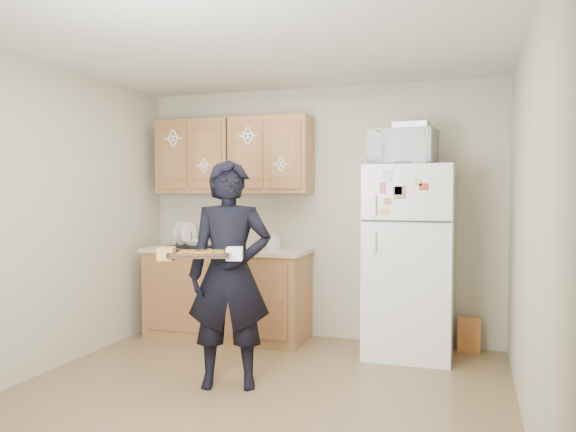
% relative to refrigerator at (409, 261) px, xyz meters
% --- Properties ---
extents(floor, '(3.60, 3.60, 0.00)m').
position_rel_refrigerator_xyz_m(floor, '(-0.95, -1.43, -0.85)').
color(floor, brown).
rests_on(floor, ground).
extents(ceiling, '(3.60, 3.60, 0.00)m').
position_rel_refrigerator_xyz_m(ceiling, '(-0.95, -1.43, 1.65)').
color(ceiling, silver).
rests_on(ceiling, wall_back).
extents(wall_back, '(3.60, 0.04, 2.50)m').
position_rel_refrigerator_xyz_m(wall_back, '(-0.95, 0.37, 0.40)').
color(wall_back, '#B1AA8F').
rests_on(wall_back, floor).
extents(wall_front, '(3.60, 0.04, 2.50)m').
position_rel_refrigerator_xyz_m(wall_front, '(-0.95, -3.23, 0.40)').
color(wall_front, '#B1AA8F').
rests_on(wall_front, floor).
extents(wall_left, '(0.04, 3.60, 2.50)m').
position_rel_refrigerator_xyz_m(wall_left, '(-2.75, -1.43, 0.40)').
color(wall_left, '#B1AA8F').
rests_on(wall_left, floor).
extents(wall_right, '(0.04, 3.60, 2.50)m').
position_rel_refrigerator_xyz_m(wall_right, '(0.85, -1.43, 0.40)').
color(wall_right, '#B1AA8F').
rests_on(wall_right, floor).
extents(refrigerator, '(0.75, 0.70, 1.70)m').
position_rel_refrigerator_xyz_m(refrigerator, '(0.00, 0.00, 0.00)').
color(refrigerator, white).
rests_on(refrigerator, floor).
extents(base_cabinet, '(1.60, 0.60, 0.86)m').
position_rel_refrigerator_xyz_m(base_cabinet, '(-1.80, 0.05, -0.42)').
color(base_cabinet, brown).
rests_on(base_cabinet, floor).
extents(countertop, '(1.64, 0.64, 0.04)m').
position_rel_refrigerator_xyz_m(countertop, '(-1.80, 0.05, 0.03)').
color(countertop, beige).
rests_on(countertop, base_cabinet).
extents(upper_cab_left, '(0.80, 0.33, 0.75)m').
position_rel_refrigerator_xyz_m(upper_cab_left, '(-2.20, 0.18, 0.98)').
color(upper_cab_left, brown).
rests_on(upper_cab_left, wall_back).
extents(upper_cab_right, '(0.80, 0.33, 0.75)m').
position_rel_refrigerator_xyz_m(upper_cab_right, '(-1.38, 0.18, 0.98)').
color(upper_cab_right, brown).
rests_on(upper_cab_right, wall_back).
extents(cereal_box, '(0.20, 0.07, 0.32)m').
position_rel_refrigerator_xyz_m(cereal_box, '(0.52, 0.24, -0.69)').
color(cereal_box, '#C29344').
rests_on(cereal_box, floor).
extents(person, '(0.72, 0.59, 1.70)m').
position_rel_refrigerator_xyz_m(person, '(-1.19, -1.25, 0.00)').
color(person, black).
rests_on(person, floor).
extents(baking_tray, '(0.50, 0.43, 0.04)m').
position_rel_refrigerator_xyz_m(baking_tray, '(-1.29, -1.53, 0.17)').
color(baking_tray, black).
rests_on(baking_tray, person).
extents(pizza_front_left, '(0.14, 0.14, 0.02)m').
position_rel_refrigerator_xyz_m(pizza_front_left, '(-1.36, -1.63, 0.19)').
color(pizza_front_left, orange).
rests_on(pizza_front_left, baking_tray).
extents(pizza_front_right, '(0.14, 0.14, 0.02)m').
position_rel_refrigerator_xyz_m(pizza_front_right, '(-1.17, -1.57, 0.19)').
color(pizza_front_right, orange).
rests_on(pizza_front_right, baking_tray).
extents(pizza_back_left, '(0.14, 0.14, 0.02)m').
position_rel_refrigerator_xyz_m(pizza_back_left, '(-1.40, -1.50, 0.19)').
color(pizza_back_left, orange).
rests_on(pizza_back_left, baking_tray).
extents(pizza_back_right, '(0.14, 0.14, 0.02)m').
position_rel_refrigerator_xyz_m(pizza_back_right, '(-1.22, -1.43, 0.19)').
color(pizza_back_right, orange).
rests_on(pizza_back_right, baking_tray).
extents(pizza_center, '(0.14, 0.14, 0.02)m').
position_rel_refrigerator_xyz_m(pizza_center, '(-1.29, -1.53, 0.19)').
color(pizza_center, orange).
rests_on(pizza_center, baking_tray).
extents(microwave, '(0.60, 0.44, 0.31)m').
position_rel_refrigerator_xyz_m(microwave, '(-0.06, -0.05, 1.00)').
color(microwave, white).
rests_on(microwave, refrigerator).
extents(foil_pan, '(0.33, 0.24, 0.06)m').
position_rel_refrigerator_xyz_m(foil_pan, '(0.01, -0.02, 1.19)').
color(foil_pan, silver).
rests_on(foil_pan, microwave).
extents(dish_rack, '(0.48, 0.40, 0.17)m').
position_rel_refrigerator_xyz_m(dish_rack, '(-2.17, -0.01, 0.14)').
color(dish_rack, black).
rests_on(dish_rack, countertop).
extents(bowl, '(0.29, 0.29, 0.06)m').
position_rel_refrigerator_xyz_m(bowl, '(-2.12, -0.01, 0.10)').
color(bowl, silver).
rests_on(bowl, dish_rack).
extents(soap_bottle, '(0.11, 0.11, 0.20)m').
position_rel_refrigerator_xyz_m(soap_bottle, '(-1.28, -0.01, 0.15)').
color(soap_bottle, white).
rests_on(soap_bottle, countertop).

